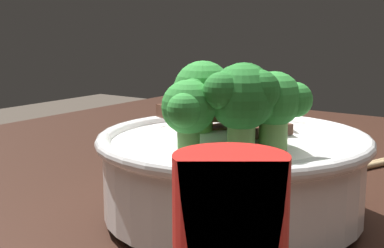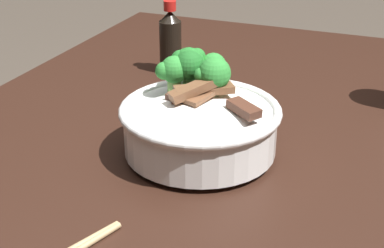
% 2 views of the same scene
% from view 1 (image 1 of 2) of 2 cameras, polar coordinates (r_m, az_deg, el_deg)
% --- Properties ---
extents(rice_bowl, '(0.22, 0.22, 0.13)m').
position_cam_1_polar(rice_bowl, '(0.44, 4.22, -3.71)').
color(rice_bowl, white).
rests_on(rice_bowl, dining_table).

